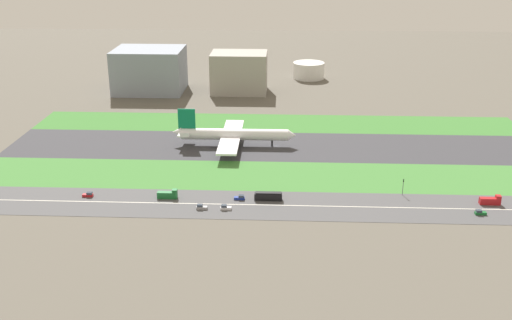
# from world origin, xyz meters

# --- Properties ---
(ground_plane) EXTENTS (800.00, 800.00, 0.00)m
(ground_plane) POSITION_xyz_m (0.00, 0.00, 0.00)
(ground_plane) COLOR #5B564C
(runway) EXTENTS (280.00, 46.00, 0.10)m
(runway) POSITION_xyz_m (0.00, 0.00, 0.05)
(runway) COLOR #38383D
(runway) RESTS_ON ground_plane
(grass_median_north) EXTENTS (280.00, 36.00, 0.10)m
(grass_median_north) POSITION_xyz_m (0.00, 41.00, 0.05)
(grass_median_north) COLOR #3D7A33
(grass_median_north) RESTS_ON ground_plane
(grass_median_south) EXTENTS (280.00, 36.00, 0.10)m
(grass_median_south) POSITION_xyz_m (0.00, -41.00, 0.05)
(grass_median_south) COLOR #427F38
(grass_median_south) RESTS_ON ground_plane
(highway) EXTENTS (280.00, 28.00, 0.10)m
(highway) POSITION_xyz_m (0.00, -73.00, 0.05)
(highway) COLOR #4C4C4F
(highway) RESTS_ON ground_plane
(highway_centerline) EXTENTS (266.00, 0.50, 0.01)m
(highway_centerline) POSITION_xyz_m (0.00, -73.00, 0.11)
(highway_centerline) COLOR silver
(highway_centerline) RESTS_ON highway
(airliner) EXTENTS (65.00, 56.00, 19.70)m
(airliner) POSITION_xyz_m (-23.02, 0.00, 6.23)
(airliner) COLOR white
(airliner) RESTS_ON runway
(car_0) EXTENTS (4.40, 1.80, 2.00)m
(car_0) POSITION_xyz_m (-28.87, -78.00, 0.92)
(car_0) COLOR #99999E
(car_0) RESTS_ON highway
(car_5) EXTENTS (4.40, 1.80, 2.00)m
(car_5) POSITION_xyz_m (82.63, -78.00, 0.92)
(car_5) COLOR #19662D
(car_5) RESTS_ON highway
(car_4) EXTENTS (4.40, 1.80, 2.00)m
(car_4) POSITION_xyz_m (-78.47, -68.00, 0.92)
(car_4) COLOR #B2191E
(car_4) RESTS_ON highway
(bus_0) EXTENTS (11.60, 2.50, 3.50)m
(bus_0) POSITION_xyz_m (-1.95, -68.00, 1.82)
(bus_0) COLOR black
(bus_0) RESTS_ON highway
(car_1) EXTENTS (4.40, 1.80, 2.00)m
(car_1) POSITION_xyz_m (-13.90, -68.00, 0.92)
(car_1) COLOR navy
(car_1) RESTS_ON highway
(truck_1) EXTENTS (8.40, 2.50, 4.00)m
(truck_1) POSITION_xyz_m (-44.30, -68.00, 1.67)
(truck_1) COLOR #19662D
(truck_1) RESTS_ON highway
(truck_0) EXTENTS (8.40, 2.50, 4.00)m
(truck_0) POSITION_xyz_m (89.77, -68.00, 1.67)
(truck_0) COLOR #B2191E
(truck_0) RESTS_ON highway
(car_2) EXTENTS (4.40, 1.80, 2.00)m
(car_2) POSITION_xyz_m (-19.04, -78.00, 0.92)
(car_2) COLOR silver
(car_2) RESTS_ON highway
(traffic_light) EXTENTS (0.36, 0.50, 7.20)m
(traffic_light) POSITION_xyz_m (55.25, -60.01, 4.29)
(traffic_light) COLOR #4C4C51
(traffic_light) RESTS_ON highway
(terminal_building) EXTENTS (47.28, 39.30, 29.87)m
(terminal_building) POSITION_xyz_m (-90.00, 114.00, 14.94)
(terminal_building) COLOR gray
(terminal_building) RESTS_ON ground_plane
(hangar_building) EXTENTS (38.39, 28.25, 27.78)m
(hangar_building) POSITION_xyz_m (-27.16, 114.00, 13.89)
(hangar_building) COLOR #9E998E
(hangar_building) RESTS_ON ground_plane
(fuel_tank_west) EXTENTS (23.89, 23.89, 12.21)m
(fuel_tank_west) POSITION_xyz_m (22.98, 159.00, 6.10)
(fuel_tank_west) COLOR silver
(fuel_tank_west) RESTS_ON ground_plane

